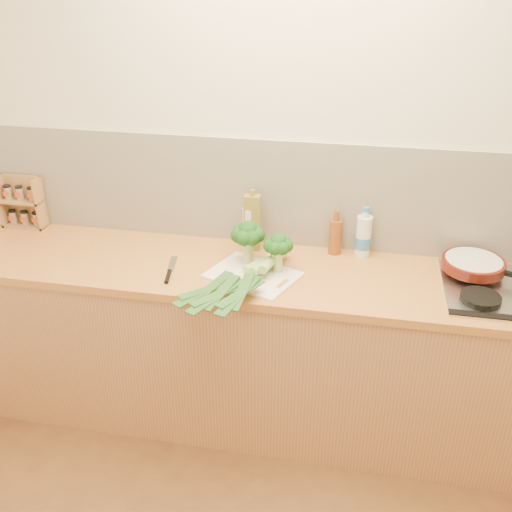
{
  "coord_description": "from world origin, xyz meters",
  "views": [
    {
      "loc": [
        0.33,
        -1.12,
        2.21
      ],
      "look_at": [
        -0.1,
        1.1,
        1.02
      ],
      "focal_mm": 40.0,
      "sensor_mm": 36.0,
      "label": 1
    }
  ],
  "objects": [
    {
      "name": "counter",
      "position": [
        0.0,
        1.2,
        0.45
      ],
      "size": [
        3.2,
        0.62,
        0.9
      ],
      "color": "#AE7848",
      "rests_on": "ground"
    },
    {
      "name": "chopping_board",
      "position": [
        -0.12,
        1.12,
        0.91
      ],
      "size": [
        0.47,
        0.41,
        0.01
      ],
      "primitive_type": "cube",
      "rotation": [
        0.0,
        0.0,
        -0.39
      ],
      "color": "white",
      "rests_on": "counter"
    },
    {
      "name": "broccoli_right",
      "position": [
        -0.02,
        1.18,
        1.04
      ],
      "size": [
        0.14,
        0.14,
        0.19
      ],
      "color": "#AFC170",
      "rests_on": "chopping_board"
    },
    {
      "name": "room_shell",
      "position": [
        0.0,
        1.49,
        1.17
      ],
      "size": [
        3.5,
        3.5,
        3.5
      ],
      "color": "beige",
      "rests_on": "ground"
    },
    {
      "name": "leek_mid",
      "position": [
        -0.11,
        1.08,
        0.95
      ],
      "size": [
        0.35,
        0.66,
        0.04
      ],
      "rotation": [
        0.0,
        0.0,
        -0.44
      ],
      "color": "white",
      "rests_on": "chopping_board"
    },
    {
      "name": "leek_back",
      "position": [
        -0.07,
        1.05,
        0.97
      ],
      "size": [
        0.21,
        0.63,
        0.04
      ],
      "rotation": [
        0.0,
        0.0,
        -0.25
      ],
      "color": "white",
      "rests_on": "chopping_board"
    },
    {
      "name": "spice_rack",
      "position": [
        -1.45,
        1.44,
        1.02
      ],
      "size": [
        0.23,
        0.09,
        0.28
      ],
      "color": "#AD744A",
      "rests_on": "counter"
    },
    {
      "name": "amber_bottle",
      "position": [
        0.23,
        1.43,
        0.99
      ],
      "size": [
        0.06,
        0.06,
        0.23
      ],
      "color": "brown",
      "rests_on": "counter"
    },
    {
      "name": "glass_bottle",
      "position": [
        -0.2,
        1.41,
        1.01
      ],
      "size": [
        0.07,
        0.07,
        0.28
      ],
      "color": "silver",
      "rests_on": "counter"
    },
    {
      "name": "skillet",
      "position": [
        0.87,
        1.32,
        0.96
      ],
      "size": [
        0.39,
        0.28,
        0.05
      ],
      "rotation": [
        0.0,
        0.0,
        -0.41
      ],
      "color": "#4C130C",
      "rests_on": "gas_hob"
    },
    {
      "name": "water_bottle",
      "position": [
        0.36,
        1.43,
        1.0
      ],
      "size": [
        0.08,
        0.08,
        0.24
      ],
      "color": "silver",
      "rests_on": "counter"
    },
    {
      "name": "chefs_knife",
      "position": [
        -0.51,
        1.06,
        0.91
      ],
      "size": [
        0.07,
        0.27,
        0.02
      ],
      "rotation": [
        0.0,
        0.0,
        0.18
      ],
      "color": "silver",
      "rests_on": "counter"
    },
    {
      "name": "oil_tin",
      "position": [
        -0.18,
        1.4,
        1.05
      ],
      "size": [
        0.08,
        0.05,
        0.32
      ],
      "color": "olive",
      "rests_on": "counter"
    },
    {
      "name": "leek_front",
      "position": [
        -0.15,
        1.11,
        0.94
      ],
      "size": [
        0.4,
        0.6,
        0.04
      ],
      "rotation": [
        0.0,
        0.0,
        -0.56
      ],
      "color": "white",
      "rests_on": "chopping_board"
    },
    {
      "name": "gas_hob",
      "position": [
        1.02,
        1.2,
        0.91
      ],
      "size": [
        0.58,
        0.5,
        0.04
      ],
      "color": "silver",
      "rests_on": "counter"
    },
    {
      "name": "broccoli_left",
      "position": [
        -0.17,
        1.24,
        1.06
      ],
      "size": [
        0.16,
        0.16,
        0.21
      ],
      "color": "#AFC170",
      "rests_on": "chopping_board"
    }
  ]
}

